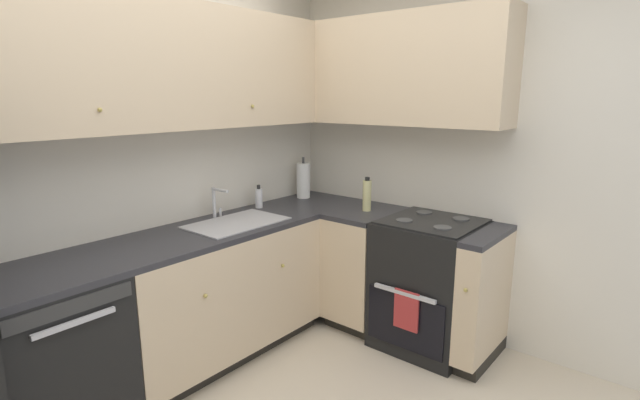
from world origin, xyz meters
TOP-DOWN VIEW (x-y plane):
  - wall_back at (0.00, 1.44)m, footprint 3.53×0.05m
  - wall_right at (1.74, 0.00)m, footprint 0.05×2.93m
  - dishwasher at (-0.60, 1.11)m, footprint 0.60×0.63m
  - lower_cabinets_back at (0.41, 1.12)m, footprint 1.42×0.62m
  - countertop_back at (0.41, 1.11)m, footprint 2.62×0.60m
  - lower_cabinets_right at (1.42, 0.37)m, footprint 0.62×1.18m
  - countertop_right at (1.42, 0.37)m, footprint 0.60×1.18m
  - oven_range at (1.43, 0.10)m, footprint 0.68×0.62m
  - upper_cabinets_back at (0.25, 1.25)m, footprint 2.30×0.34m
  - upper_cabinets_right at (1.56, 0.55)m, footprint 0.32×1.72m
  - sink at (0.58, 1.08)m, footprint 0.64×0.40m
  - faucet at (0.58, 1.29)m, footprint 0.07×0.16m
  - soap_bottle at (0.98, 1.29)m, footprint 0.05×0.05m
  - paper_towel_roll at (1.46, 1.27)m, footprint 0.11×0.11m
  - oil_bottle at (1.42, 0.62)m, footprint 0.06×0.06m

SIDE VIEW (x-z plane):
  - dishwasher at x=-0.60m, z-range 0.00..0.85m
  - lower_cabinets_back at x=0.41m, z-range 0.00..0.85m
  - lower_cabinets_right at x=1.42m, z-range 0.00..0.85m
  - oven_range at x=1.43m, z-range -0.07..0.96m
  - sink at x=0.58m, z-range 0.79..0.89m
  - countertop_back at x=0.41m, z-range 0.85..0.88m
  - countertop_right at x=1.42m, z-range 0.85..0.88m
  - soap_bottle at x=0.98m, z-range 0.87..1.04m
  - oil_bottle at x=1.42m, z-range 0.87..1.12m
  - faucet at x=0.58m, z-range 0.90..1.11m
  - paper_towel_roll at x=1.46m, z-range 0.85..1.20m
  - wall_back at x=0.00m, z-range 0.00..2.60m
  - wall_right at x=1.74m, z-range 0.00..2.60m
  - upper_cabinets_back at x=0.25m, z-range 1.50..2.24m
  - upper_cabinets_right at x=1.56m, z-range 1.50..2.24m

